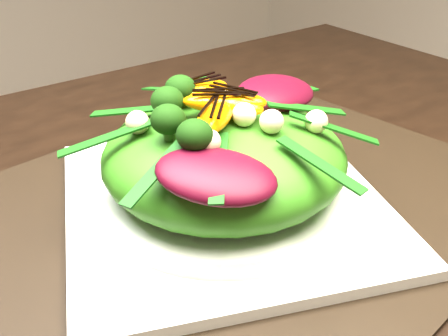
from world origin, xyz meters
TOP-DOWN VIEW (x-y plane):
  - placemat at (0.22, 0.03)m, footprint 0.61×0.50m
  - plate_base at (0.22, 0.03)m, footprint 0.37×0.37m
  - salad_bowl at (0.22, 0.03)m, footprint 0.31×0.31m
  - lettuce_mound at (0.22, 0.03)m, footprint 0.29×0.29m
  - radicchio_leaf at (0.29, 0.04)m, footprint 0.10×0.07m
  - orange_segment at (0.22, 0.03)m, footprint 0.07×0.04m
  - broccoli_floret at (0.17, 0.05)m, footprint 0.04×0.04m
  - macadamia_nut at (0.25, -0.02)m, footprint 0.03×0.03m
  - balsamic_drizzle at (0.22, 0.03)m, footprint 0.05×0.01m

SIDE VIEW (x-z plane):
  - placemat at x=0.22m, z-range 0.75..0.75m
  - plate_base at x=0.22m, z-range 0.75..0.77m
  - salad_bowl at x=0.22m, z-range 0.77..0.78m
  - lettuce_mound at x=0.22m, z-range 0.77..0.85m
  - radicchio_leaf at x=0.29m, z-range 0.84..0.86m
  - macadamia_nut at x=0.25m, z-range 0.85..0.87m
  - orange_segment at x=0.22m, z-range 0.85..0.87m
  - broccoli_floret at x=0.17m, z-range 0.84..0.88m
  - balsamic_drizzle at x=0.22m, z-range 0.87..0.87m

